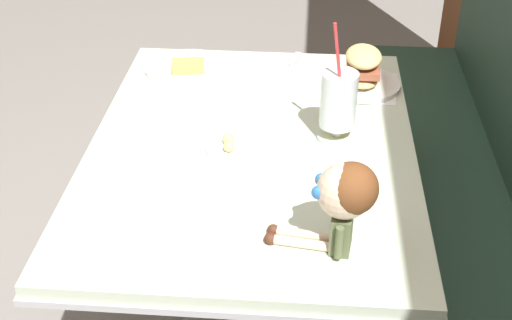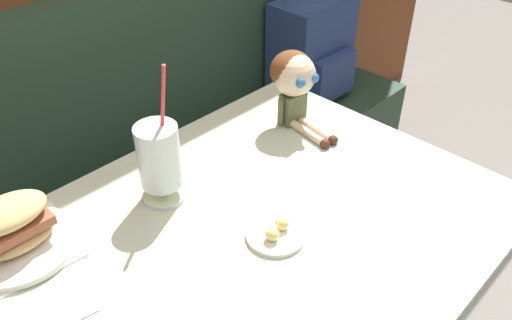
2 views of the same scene
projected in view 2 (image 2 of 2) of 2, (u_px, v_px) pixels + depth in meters
booth_bench at (107, 230)px, 1.62m from camera, size 2.60×0.48×1.00m
diner_table at (246, 297)px, 1.14m from camera, size 1.11×0.81×0.74m
milkshake_glass at (159, 159)px, 1.06m from camera, size 0.10×0.10×0.32m
sandwich_plate at (14, 232)px, 0.96m from camera, size 0.22×0.22×0.12m
butter_saucer at (276, 233)px, 1.01m from camera, size 0.12×0.12×0.04m
seated_doll at (294, 79)px, 1.29m from camera, size 0.13×0.23×0.20m
backpack at (312, 45)px, 1.97m from camera, size 0.31×0.25×0.41m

